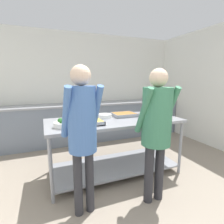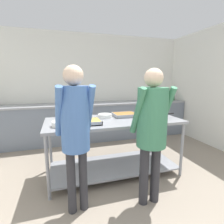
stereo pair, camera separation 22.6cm
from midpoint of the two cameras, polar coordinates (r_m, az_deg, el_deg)
The scene contains 12 objects.
wall_rear at distance 4.68m, azimuth -5.18°, elevation 8.32°, with size 4.98×0.06×2.65m.
wall_right at distance 4.42m, azimuth 33.97°, elevation 6.47°, with size 0.06×3.68×2.65m.
back_counter at distance 4.44m, azimuth -4.02°, elevation -3.01°, with size 4.82×0.65×0.93m.
serving_counter at distance 2.79m, azimuth 2.95°, elevation -8.24°, with size 2.06×0.89×0.89m.
broccoli_bowl at distance 2.38m, azimuth -13.60°, elevation -3.48°, with size 0.25×0.25×0.12m.
serving_tray_vegetables at distance 2.45m, azimuth -5.46°, elevation -3.31°, with size 0.37×0.31×0.05m.
plate_stack at distance 2.84m, azimuth -0.08°, elevation -1.26°, with size 0.24×0.24×0.06m.
serving_tray_roast at distance 2.96m, azimuth 6.38°, elevation -0.95°, with size 0.39×0.32×0.05m.
sauce_pan at distance 2.90m, azimuth 16.98°, elevation -1.23°, with size 0.44×0.30×0.08m.
guest_serving_left at distance 2.08m, azimuth 15.93°, elevation -3.64°, with size 0.44×0.34×1.63m.
guest_serving_right at distance 1.88m, azimuth -8.57°, elevation -3.97°, with size 0.43×0.35×1.65m.
water_bottle at distance 5.31m, azimuth 20.58°, elevation 4.77°, with size 0.07×0.07×0.23m.
Camera 2 is at (-0.85, -1.06, 1.50)m, focal length 28.00 mm.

